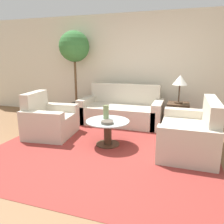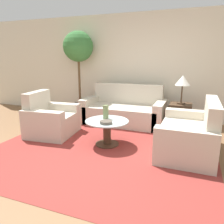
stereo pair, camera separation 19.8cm
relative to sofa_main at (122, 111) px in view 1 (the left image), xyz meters
The scene contains 12 objects.
ground_plane 2.24m from the sofa_main, 82.82° to the right, with size 14.00×14.00×0.00m, color brown.
wall_back 1.23m from the sofa_main, 66.34° to the left, with size 10.00×0.06×2.60m.
rug 1.47m from the sofa_main, 84.65° to the right, with size 3.69×3.69×0.01m.
sofa_main is the anchor object (origin of this frame).
armchair 1.77m from the sofa_main, 131.24° to the right, with size 0.93×1.01×0.87m.
loveseat 2.00m from the sofa_main, 38.65° to the right, with size 0.87×1.42×0.89m.
coffee_table 1.44m from the sofa_main, 84.65° to the right, with size 0.77×0.77×0.45m.
side_table 1.29m from the sofa_main, ahead, with size 0.46×0.46×0.58m.
table_lamp 1.50m from the sofa_main, ahead, with size 0.31×0.31×0.60m.
potted_plant 1.96m from the sofa_main, 169.15° to the left, with size 0.77×0.77×2.20m.
vase 1.36m from the sofa_main, 87.20° to the right, with size 0.10×0.10×0.25m.
bowl 1.63m from the sofa_main, 83.36° to the right, with size 0.21×0.21×0.05m.
Camera 1 is at (1.07, -2.73, 1.54)m, focal length 35.00 mm.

